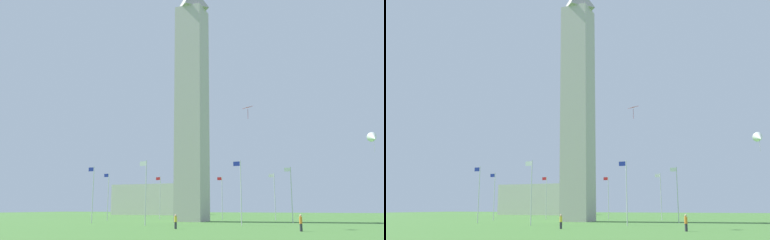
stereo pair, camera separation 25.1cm
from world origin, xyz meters
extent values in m
plane|color=#3D6B2D|center=(0.00, 0.00, 0.00)|extent=(260.00, 260.00, 0.00)
cube|color=#B7B2A8|center=(0.00, 0.00, 20.27)|extent=(5.07, 5.07, 40.54)
cylinder|color=silver|center=(17.70, 0.00, 4.56)|extent=(0.14, 0.14, 9.12)
cube|color=#1E2D99|center=(18.25, 0.00, 8.67)|extent=(1.00, 0.03, 0.64)
cylinder|color=silver|center=(12.51, 12.51, 4.56)|extent=(0.14, 0.14, 9.12)
cube|color=#1E2D99|center=(13.06, 12.51, 8.67)|extent=(1.00, 0.03, 0.64)
cylinder|color=silver|center=(0.00, 17.70, 4.56)|extent=(0.14, 0.14, 9.12)
cube|color=white|center=(0.55, 17.70, 8.67)|extent=(1.00, 0.03, 0.64)
cylinder|color=silver|center=(-12.51, 12.51, 4.56)|extent=(0.14, 0.14, 9.12)
cube|color=#1E2D99|center=(-11.96, 12.51, 8.67)|extent=(1.00, 0.03, 0.64)
cylinder|color=silver|center=(-17.70, 0.00, 4.56)|extent=(0.14, 0.14, 9.12)
cube|color=white|center=(-17.15, 0.00, 8.67)|extent=(1.00, 0.03, 0.64)
cylinder|color=silver|center=(-12.51, -12.51, 4.56)|extent=(0.14, 0.14, 9.12)
cube|color=white|center=(-11.96, -12.51, 8.67)|extent=(1.00, 0.03, 0.64)
cylinder|color=silver|center=(0.00, -17.70, 4.56)|extent=(0.14, 0.14, 9.12)
cube|color=red|center=(0.55, -17.70, 8.67)|extent=(1.00, 0.03, 0.64)
cylinder|color=silver|center=(12.51, -12.51, 4.56)|extent=(0.14, 0.14, 9.12)
cube|color=red|center=(13.06, -12.51, 8.67)|extent=(1.00, 0.03, 0.64)
cylinder|color=#2D2D38|center=(-22.24, 24.39, 0.40)|extent=(0.29, 0.29, 0.80)
cylinder|color=orange|center=(-22.24, 24.39, 1.16)|extent=(0.32, 0.32, 0.72)
sphere|color=tan|center=(-22.24, 24.39, 1.64)|extent=(0.24, 0.24, 0.24)
cylinder|color=#2D2D38|center=(-7.74, 24.57, 0.40)|extent=(0.29, 0.29, 0.80)
cylinder|color=yellow|center=(-7.74, 24.57, 1.12)|extent=(0.32, 0.32, 0.64)
sphere|color=tan|center=(-7.74, 24.57, 1.56)|extent=(0.24, 0.24, 0.24)
cube|color=red|center=(-15.86, 20.59, 14.92)|extent=(1.44, 1.44, 0.32)
cylinder|color=maroon|center=(-15.86, 20.59, 14.08)|extent=(0.04, 0.04, 1.26)
cone|color=white|center=(-30.45, 11.98, 11.42)|extent=(1.80, 1.97, 1.67)
cylinder|color=#A7A7A7|center=(-30.45, 11.98, 10.37)|extent=(0.04, 0.04, 1.58)
cube|color=beige|center=(37.01, -57.74, 4.93)|extent=(24.32, 14.47, 9.85)
camera|label=1|loc=(-28.58, 71.43, 2.54)|focal=39.40mm
camera|label=2|loc=(-28.81, 71.33, 2.54)|focal=39.40mm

